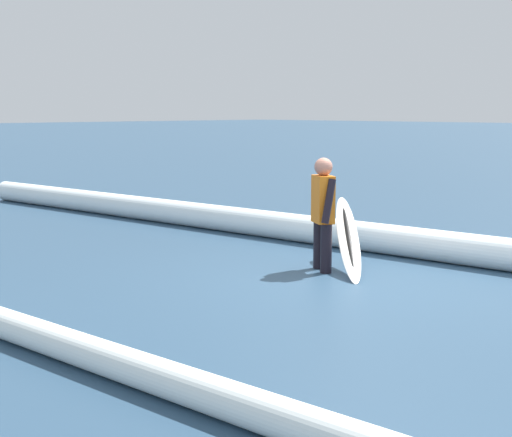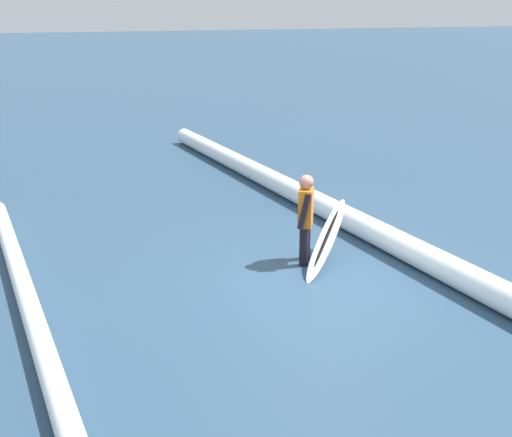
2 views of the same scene
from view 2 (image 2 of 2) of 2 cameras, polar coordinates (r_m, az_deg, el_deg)
name	(u,v)px [view 2 (image 2 of 2)]	position (r m, az deg, el deg)	size (l,w,h in m)	color
ground_plane	(319,277)	(9.54, 5.54, -5.15)	(197.58, 197.58, 0.00)	navy
surfer	(306,215)	(9.82, 4.37, 0.33)	(0.45, 0.40, 1.38)	black
surfboard	(327,239)	(9.91, 6.21, -1.78)	(1.36, 1.37, 0.84)	white
wave_crest_foreground	(487,288)	(9.17, 19.61, -5.79)	(0.41, 0.41, 23.69)	white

